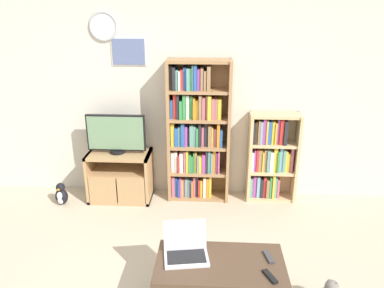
% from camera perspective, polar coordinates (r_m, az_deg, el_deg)
% --- Properties ---
extents(wall_back, '(5.81, 0.09, 2.60)m').
position_cam_1_polar(wall_back, '(4.74, -1.54, 7.31)').
color(wall_back, beige).
rests_on(wall_back, ground_plane).
extents(tv_stand, '(0.79, 0.46, 0.63)m').
position_cam_1_polar(tv_stand, '(4.92, -10.89, -4.80)').
color(tv_stand, tan).
rests_on(tv_stand, ground_plane).
extents(television, '(0.73, 0.18, 0.50)m').
position_cam_1_polar(television, '(4.72, -11.49, 1.51)').
color(television, black).
rests_on(television, tv_stand).
extents(bookshelf_tall, '(0.77, 0.31, 1.79)m').
position_cam_1_polar(bookshelf_tall, '(4.67, 0.68, 1.64)').
color(bookshelf_tall, '#9E754C').
rests_on(bookshelf_tall, ground_plane).
extents(bookshelf_short, '(0.62, 0.27, 1.14)m').
position_cam_1_polar(bookshelf_short, '(4.85, 11.86, -1.99)').
color(bookshelf_short, tan).
rests_on(bookshelf_short, ground_plane).
extents(coffee_table, '(1.05, 0.57, 0.42)m').
position_cam_1_polar(coffee_table, '(3.22, 4.29, -18.14)').
color(coffee_table, '#4C3828').
rests_on(coffee_table, ground_plane).
extents(laptop, '(0.40, 0.35, 0.27)m').
position_cam_1_polar(laptop, '(3.22, -0.95, -15.56)').
color(laptop, silver).
rests_on(laptop, coffee_table).
extents(remote_near_laptop, '(0.08, 0.17, 0.02)m').
position_cam_1_polar(remote_near_laptop, '(3.28, 11.59, -16.50)').
color(remote_near_laptop, '#38383A').
rests_on(remote_near_laptop, coffee_table).
extents(remote_far_from_laptop, '(0.11, 0.16, 0.02)m').
position_cam_1_polar(remote_far_from_laptop, '(3.09, 11.80, -19.14)').
color(remote_far_from_laptop, black).
rests_on(remote_far_from_laptop, coffee_table).
extents(penguin_figurine, '(0.16, 0.14, 0.29)m').
position_cam_1_polar(penguin_figurine, '(5.05, -19.30, -7.31)').
color(penguin_figurine, black).
rests_on(penguin_figurine, ground_plane).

